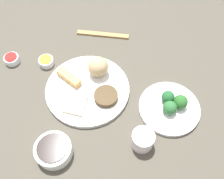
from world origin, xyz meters
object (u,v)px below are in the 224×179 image
object	(u,v)px
broccoli_plate	(169,108)
sauce_ramekin_hot_mustard	(46,62)
soy_sauce_bowl	(54,150)
sauce_ramekin_sweet_and_sour	(12,59)
chopsticks_pair	(103,34)
main_plate	(88,89)
teacup	(143,140)

from	to	relation	value
broccoli_plate	sauce_ramekin_hot_mustard	bearing A→B (deg)	106.09
broccoli_plate	soy_sauce_bowl	world-z (taller)	soy_sauce_bowl
broccoli_plate	sauce_ramekin_hot_mustard	world-z (taller)	sauce_ramekin_hot_mustard
broccoli_plate	sauce_ramekin_sweet_and_sour	bearing A→B (deg)	110.16
soy_sauce_bowl	sauce_ramekin_sweet_and_sour	xyz separation A→B (m)	(0.14, 0.38, -0.01)
soy_sauce_bowl	sauce_ramekin_hot_mustard	world-z (taller)	soy_sauce_bowl
broccoli_plate	sauce_ramekin_hot_mustard	xyz separation A→B (m)	(-0.13, 0.46, 0.01)
broccoli_plate	chopsticks_pair	world-z (taller)	broccoli_plate
main_plate	chopsticks_pair	size ratio (longest dim) A/B	1.37
sauce_ramekin_hot_mustard	chopsticks_pair	xyz separation A→B (m)	(0.25, -0.06, -0.01)
teacup	sauce_ramekin_hot_mustard	bearing A→B (deg)	87.10
sauce_ramekin_hot_mustard	broccoli_plate	bearing A→B (deg)	-73.91
teacup	chopsticks_pair	world-z (taller)	teacup
main_plate	chopsticks_pair	world-z (taller)	main_plate
soy_sauce_bowl	chopsticks_pair	distance (m)	0.51
teacup	chopsticks_pair	size ratio (longest dim) A/B	0.32
main_plate	chopsticks_pair	distance (m)	0.27
main_plate	chopsticks_pair	xyz separation A→B (m)	(0.24, 0.14, -0.00)
main_plate	sauce_ramekin_hot_mustard	world-z (taller)	sauce_ramekin_hot_mustard
main_plate	sauce_ramekin_sweet_and_sour	xyz separation A→B (m)	(-0.09, 0.31, 0.00)
main_plate	soy_sauce_bowl	xyz separation A→B (m)	(-0.23, -0.08, 0.01)
sauce_ramekin_hot_mustard	chopsticks_pair	size ratio (longest dim) A/B	0.26
soy_sauce_bowl	teacup	distance (m)	0.27
main_plate	sauce_ramekin_hot_mustard	distance (m)	0.20
sauce_ramekin_hot_mustard	teacup	world-z (taller)	teacup
sauce_ramekin_sweet_and_sour	sauce_ramekin_hot_mustard	bearing A→B (deg)	-54.92
teacup	main_plate	bearing A→B (deg)	82.45
teacup	broccoli_plate	bearing A→B (deg)	0.49
sauce_ramekin_sweet_and_sour	teacup	bearing A→B (deg)	-84.74
broccoli_plate	sauce_ramekin_sweet_and_sour	distance (m)	0.60
soy_sauce_bowl	chopsticks_pair	world-z (taller)	soy_sauce_bowl
sauce_ramekin_hot_mustard	teacup	distance (m)	0.46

